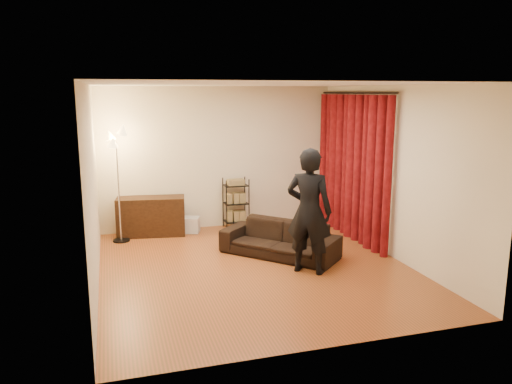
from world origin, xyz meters
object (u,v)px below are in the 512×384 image
object	(u,v)px
storage_boxes	(190,225)
sofa	(280,239)
person	(309,211)
floor_lamp	(118,187)
media_cabinet	(151,216)
wire_shelf	(236,203)

from	to	relation	value
storage_boxes	sofa	bearing A→B (deg)	-56.50
person	floor_lamp	size ratio (longest dim) A/B	0.93
media_cabinet	floor_lamp	bearing A→B (deg)	-147.39
sofa	floor_lamp	world-z (taller)	floor_lamp
media_cabinet	wire_shelf	bearing A→B (deg)	10.40
sofa	wire_shelf	xyz separation A→B (m)	(-0.26, 1.84, 0.21)
person	wire_shelf	distance (m)	2.72
person	media_cabinet	distance (m)	3.35
media_cabinet	floor_lamp	xyz separation A→B (m)	(-0.55, -0.25, 0.63)
person	floor_lamp	distance (m)	3.50
sofa	media_cabinet	bearing A→B (deg)	-177.36
sofa	floor_lamp	size ratio (longest dim) A/B	0.95
storage_boxes	media_cabinet	bearing A→B (deg)	177.97
sofa	person	size ratio (longest dim) A/B	1.02
person	wire_shelf	xyz separation A→B (m)	(-0.41, 2.65, -0.43)
storage_boxes	wire_shelf	distance (m)	0.98
media_cabinet	person	bearing A→B (deg)	-43.35
wire_shelf	floor_lamp	bearing A→B (deg)	-163.61
media_cabinet	floor_lamp	distance (m)	0.87
sofa	storage_boxes	bearing A→B (deg)	169.81
person	storage_boxes	distance (m)	3.00
person	media_cabinet	world-z (taller)	person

